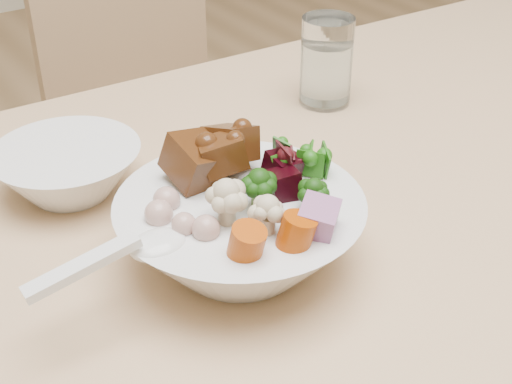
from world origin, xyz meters
The scene contains 6 objects.
dining_table centered at (0.08, 0.11, 0.60)m, with size 1.44×0.83×0.67m.
chair_far centered at (0.05, 0.71, 0.43)m, with size 0.37×0.37×0.77m.
food_bowl centered at (-0.17, 0.05, 0.71)m, with size 0.24×0.24×0.13m.
soup_spoon centered at (-0.28, 0.03, 0.74)m, with size 0.15×0.04×0.03m.
water_glass centered at (0.13, 0.29, 0.73)m, with size 0.07×0.07×0.12m.
side_bowl centered at (-0.26, 0.26, 0.70)m, with size 0.17×0.17×0.06m, color white, non-canonical shape.
Camera 1 is at (-0.47, -0.43, 1.11)m, focal length 50.00 mm.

